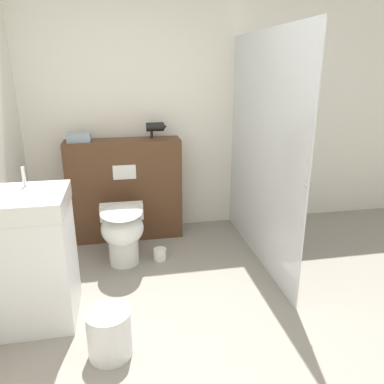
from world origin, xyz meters
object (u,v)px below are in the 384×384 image
at_px(toilet, 123,231).
at_px(hair_drier, 156,127).
at_px(sink_vanity, 30,258).
at_px(waste_bin, 109,333).

relative_size(toilet, hair_drier, 2.85).
height_order(toilet, sink_vanity, sink_vanity).
height_order(hair_drier, waste_bin, hair_drier).
bearing_deg(sink_vanity, hair_drier, 52.05).
relative_size(toilet, sink_vanity, 0.54).
distance_m(toilet, waste_bin, 1.14).
distance_m(toilet, hair_drier, 1.10).
bearing_deg(waste_bin, sink_vanity, 137.17).
xyz_separation_m(sink_vanity, hair_drier, (1.00, 1.29, 0.67)).
bearing_deg(hair_drier, toilet, -120.54).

